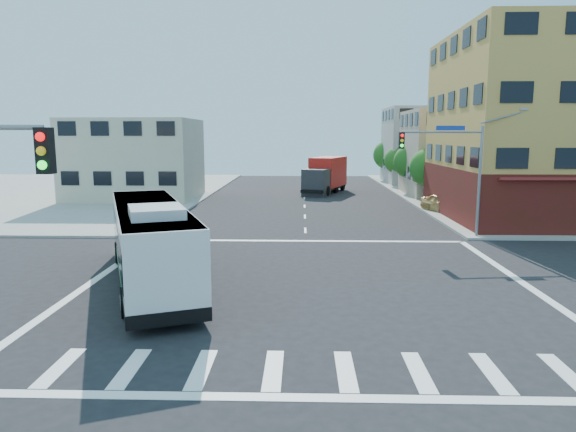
{
  "coord_description": "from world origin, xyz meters",
  "views": [
    {
      "loc": [
        -0.22,
        -21.34,
        6.44
      ],
      "look_at": [
        -0.92,
        3.5,
        2.5
      ],
      "focal_mm": 32.0,
      "sensor_mm": 36.0,
      "label": 1
    }
  ],
  "objects": [
    {
      "name": "street_tree_c",
      "position": [
        11.9,
        43.92,
        3.46
      ],
      "size": [
        3.4,
        3.4,
        5.29
      ],
      "color": "#352113",
      "rests_on": "ground"
    },
    {
      "name": "building_east_near",
      "position": [
        16.98,
        33.98,
        4.51
      ],
      "size": [
        12.06,
        10.06,
        9.0
      ],
      "color": "tan",
      "rests_on": "ground"
    },
    {
      "name": "building_east_far",
      "position": [
        16.98,
        47.98,
        5.01
      ],
      "size": [
        12.06,
        10.06,
        10.0
      ],
      "color": "#A4A59F",
      "rests_on": "ground"
    },
    {
      "name": "building_west",
      "position": [
        -17.02,
        29.98,
        4.01
      ],
      "size": [
        12.06,
        10.06,
        8.0
      ],
      "color": "beige",
      "rests_on": "ground"
    },
    {
      "name": "parked_car",
      "position": [
        11.58,
        21.17,
        0.8
      ],
      "size": [
        3.49,
        5.04,
        1.59
      ],
      "primitive_type": "imported",
      "rotation": [
        0.0,
        0.0,
        0.38
      ],
      "color": "tan",
      "rests_on": "ground"
    },
    {
      "name": "box_truck",
      "position": [
        2.35,
        35.97,
        1.92
      ],
      "size": [
        5.44,
        9.12,
        3.96
      ],
      "rotation": [
        0.0,
        0.0,
        -0.36
      ],
      "color": "#28282C",
      "rests_on": "ground"
    },
    {
      "name": "street_tree_b",
      "position": [
        11.9,
        35.92,
        3.75
      ],
      "size": [
        3.8,
        3.8,
        5.79
      ],
      "color": "#352113",
      "rests_on": "ground"
    },
    {
      "name": "corner_building_ne",
      "position": [
        19.99,
        18.48,
        5.89
      ],
      "size": [
        18.1,
        15.44,
        14.0
      ],
      "color": "#C29345",
      "rests_on": "ground"
    },
    {
      "name": "street_tree_d",
      "position": [
        11.9,
        51.92,
        3.88
      ],
      "size": [
        4.0,
        4.0,
        6.03
      ],
      "color": "#352113",
      "rests_on": "ground"
    },
    {
      "name": "ground",
      "position": [
        0.0,
        0.0,
        0.0
      ],
      "size": [
        120.0,
        120.0,
        0.0
      ],
      "primitive_type": "plane",
      "color": "black",
      "rests_on": "ground"
    },
    {
      "name": "signal_mast_ne",
      "position": [
        9.08,
        10.62,
        4.98
      ],
      "size": [
        7.91,
        1.13,
        8.07
      ],
      "color": "gray",
      "rests_on": "ground"
    },
    {
      "name": "transit_bus",
      "position": [
        -6.79,
        0.28,
        1.86
      ],
      "size": [
        7.24,
        13.0,
        3.81
      ],
      "rotation": [
        0.0,
        0.0,
        0.37
      ],
      "color": "black",
      "rests_on": "ground"
    },
    {
      "name": "street_tree_a",
      "position": [
        11.9,
        27.92,
        3.59
      ],
      "size": [
        3.6,
        3.6,
        5.53
      ],
      "color": "#352113",
      "rests_on": "ground"
    }
  ]
}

